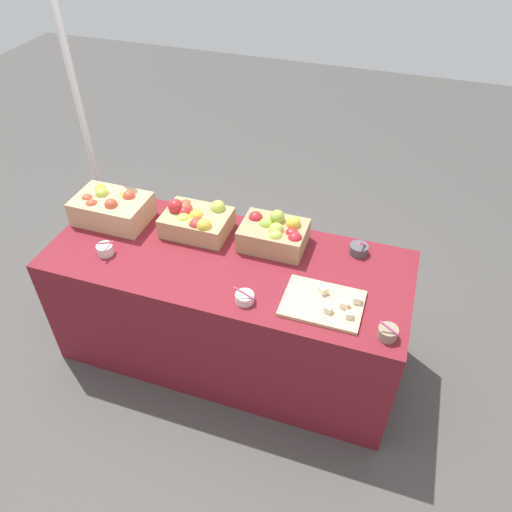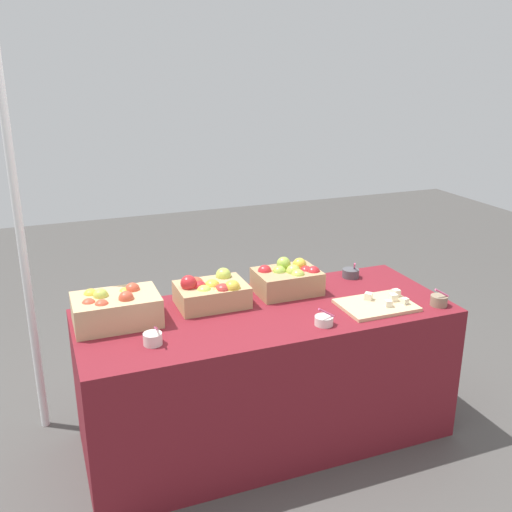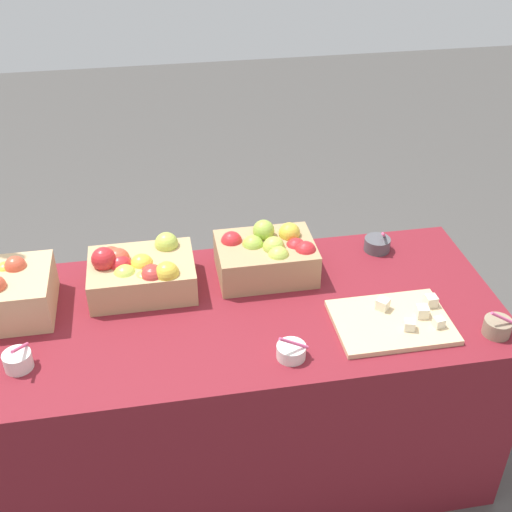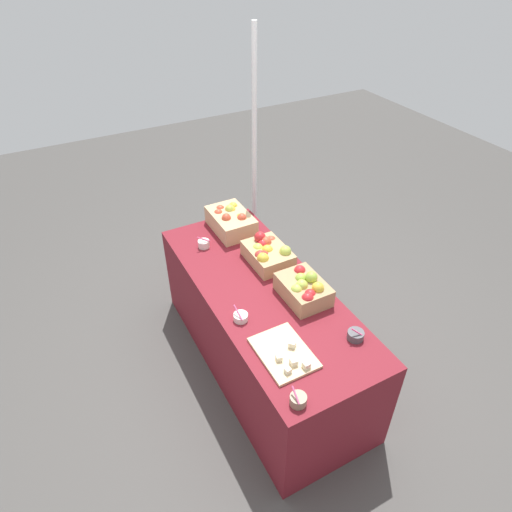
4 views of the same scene
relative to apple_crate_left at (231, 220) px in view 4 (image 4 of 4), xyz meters
The scene contains 11 objects.
ground_plane 1.11m from the apple_crate_left, ahead, with size 10.00×10.00×0.00m, color #474442.
table 0.87m from the apple_crate_left, ahead, with size 1.90×0.76×0.74m, color maroon.
apple_crate_left is the anchor object (origin of this frame).
apple_crate_middle 0.49m from the apple_crate_left, ahead, with size 0.36×0.26×0.18m.
apple_crate_right 0.94m from the apple_crate_left, ahead, with size 0.34×0.25×0.19m.
cutting_board_front 1.32m from the apple_crate_left, 12.35° to the right, with size 0.37×0.27×0.06m.
sample_bowl_near 1.00m from the apple_crate_left, 22.16° to the right, with size 0.10×0.09×0.10m.
sample_bowl_mid 0.31m from the apple_crate_left, 66.93° to the right, with size 0.08×0.09×0.11m.
sample_bowl_far 1.38m from the apple_crate_left, ahead, with size 0.10×0.10×0.10m.
sample_bowl_extra 1.64m from the apple_crate_left, 13.61° to the right, with size 0.09×0.09×0.10m.
tent_pole 0.62m from the apple_crate_left, 133.12° to the left, with size 0.04×0.04×2.13m, color white.
Camera 4 is at (1.95, -1.09, 2.70)m, focal length 31.48 mm.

